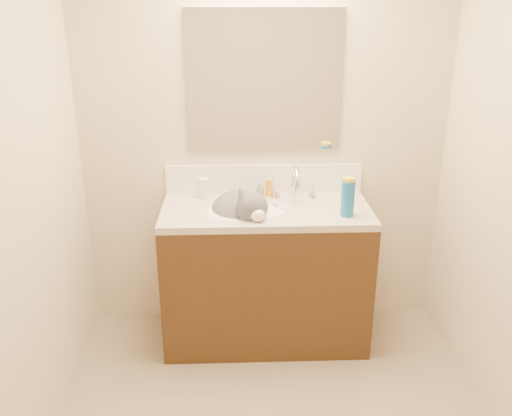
{
  "coord_description": "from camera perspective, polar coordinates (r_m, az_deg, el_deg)",
  "views": [
    {
      "loc": [
        -0.17,
        -1.92,
        1.98
      ],
      "look_at": [
        -0.06,
        0.92,
        0.88
      ],
      "focal_mm": 38.0,
      "sensor_mm": 36.0,
      "label": 1
    }
  ],
  "objects": [
    {
      "name": "counter_slab",
      "position": [
        3.11,
        1.07,
        -0.34
      ],
      "size": [
        1.2,
        0.55,
        0.04
      ],
      "primitive_type": "cube",
      "color": "#C1B498",
      "rests_on": "vanity_cabinet"
    },
    {
      "name": "amber_bottle",
      "position": [
        3.28,
        1.4,
        2.15
      ],
      "size": [
        0.05,
        0.05,
        0.11
      ],
      "primitive_type": "cylinder",
      "rotation": [
        0.0,
        0.0,
        -0.11
      ],
      "color": "orange",
      "rests_on": "counter_slab"
    },
    {
      "name": "toothbrush_head",
      "position": [
        3.13,
        2.07,
        0.31
      ],
      "size": [
        0.03,
        0.03,
        0.02
      ],
      "primitive_type": "cube",
      "rotation": [
        0.0,
        0.0,
        0.53
      ],
      "color": "#64B1D5",
      "rests_on": "counter_slab"
    },
    {
      "name": "pill_label",
      "position": [
        3.27,
        -5.48,
        1.78
      ],
      "size": [
        0.06,
        0.06,
        0.04
      ],
      "primitive_type": "cylinder",
      "rotation": [
        0.0,
        0.0,
        -0.07
      ],
      "color": "#E54626",
      "rests_on": "pill_bottle"
    },
    {
      "name": "silver_jar",
      "position": [
        3.28,
        0.4,
        1.76
      ],
      "size": [
        0.07,
        0.07,
        0.06
      ],
      "primitive_type": "cylinder",
      "rotation": [
        0.0,
        0.0,
        -0.37
      ],
      "color": "#B7B7BC",
      "rests_on": "counter_slab"
    },
    {
      "name": "backsplash",
      "position": [
        3.32,
        0.83,
        3.08
      ],
      "size": [
        1.2,
        0.02,
        0.18
      ],
      "primitive_type": "cube",
      "color": "white",
      "rests_on": "counter_slab"
    },
    {
      "name": "basin",
      "position": [
        3.1,
        -1.12,
        -1.43
      ],
      "size": [
        0.45,
        0.36,
        0.14
      ],
      "primitive_type": "ellipsoid",
      "color": "white",
      "rests_on": "vanity_cabinet"
    },
    {
      "name": "pill_bottle",
      "position": [
        3.26,
        -5.49,
        2.08
      ],
      "size": [
        0.07,
        0.07,
        0.12
      ],
      "primitive_type": "cylinder",
      "rotation": [
        0.0,
        0.0,
        -0.07
      ],
      "color": "white",
      "rests_on": "counter_slab"
    },
    {
      "name": "vanity_cabinet",
      "position": [
        3.29,
        1.02,
        -7.32
      ],
      "size": [
        1.2,
        0.55,
        0.82
      ],
      "primitive_type": "cube",
      "color": "#3B2410",
      "rests_on": "ground"
    },
    {
      "name": "spray_cap",
      "position": [
        2.97,
        9.75,
        2.81
      ],
      "size": [
        0.07,
        0.07,
        0.04
      ],
      "primitive_type": "cylinder",
      "rotation": [
        0.0,
        0.0,
        0.03
      ],
      "color": "yellow",
      "rests_on": "spray_can"
    },
    {
      "name": "spray_can",
      "position": [
        3.0,
        9.63,
        1.01
      ],
      "size": [
        0.08,
        0.08,
        0.2
      ],
      "primitive_type": "cylinder",
      "rotation": [
        0.0,
        0.0,
        0.03
      ],
      "color": "#1761A2",
      "rests_on": "counter_slab"
    },
    {
      "name": "faucet",
      "position": [
        3.22,
        4.15,
        2.35
      ],
      "size": [
        0.28,
        0.2,
        0.21
      ],
      "color": "silver",
      "rests_on": "counter_slab"
    },
    {
      "name": "mirror",
      "position": [
        3.19,
        0.89,
        13.21
      ],
      "size": [
        0.9,
        0.02,
        0.8
      ],
      "primitive_type": "cube",
      "color": "white",
      "rests_on": "room_shell"
    },
    {
      "name": "toothbrush",
      "position": [
        3.13,
        2.07,
        0.25
      ],
      "size": [
        0.08,
        0.12,
        0.01
      ],
      "primitive_type": "cube",
      "rotation": [
        0.0,
        0.0,
        0.53
      ],
      "color": "white",
      "rests_on": "counter_slab"
    },
    {
      "name": "cat",
      "position": [
        3.1,
        -1.46,
        -0.37
      ],
      "size": [
        0.48,
        0.51,
        0.35
      ],
      "rotation": [
        0.0,
        0.0,
        0.41
      ],
      "color": "#4D4B4D",
      "rests_on": "basin"
    },
    {
      "name": "room_shell",
      "position": [
        1.99,
        2.76,
        6.77
      ],
      "size": [
        2.24,
        2.54,
        2.52
      ],
      "color": "beige",
      "rests_on": "ground"
    }
  ]
}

